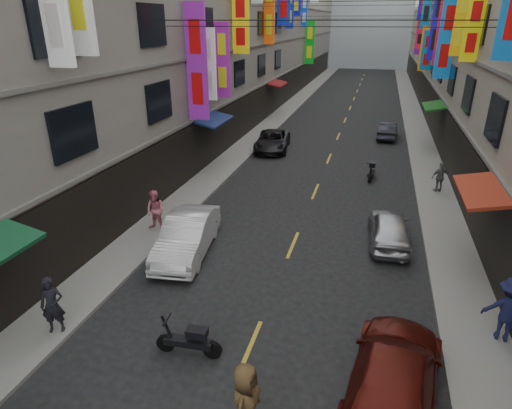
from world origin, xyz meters
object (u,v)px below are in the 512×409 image
Objects in this scene: car_right_far at (388,130)px; scooter_far_right at (372,171)px; pedestrian_lfar at (155,211)px; pedestrian_crossing at (246,404)px; pedestrian_rnear at (508,310)px; car_right_near at (394,376)px; car_left_mid at (187,235)px; car_right_mid at (389,228)px; car_left_far at (272,141)px; scooter_crossing at (190,341)px; pedestrian_rfar at (440,177)px; pedestrian_lnear at (52,305)px.

scooter_far_right is at bearing 88.91° from car_right_far.
pedestrian_crossing is at bearing -40.56° from pedestrian_lfar.
car_right_near is at bearing 55.48° from pedestrian_rnear.
scooter_far_right is 9.57m from car_right_far.
car_right_far is (7.33, 20.08, -0.14)m from car_left_mid.
car_left_mid is 7.91m from car_right_mid.
pedestrian_lfar is at bearing -103.93° from car_left_far.
scooter_crossing is at bearing 82.77° from car_right_far.
car_right_mid is at bearing -11.99° from pedestrian_crossing.
scooter_far_right is 1.17× the size of pedestrian_rfar.
pedestrian_lnear is (-8.99, -25.32, 0.37)m from car_right_far.
pedestrian_crossing is (-2.91, -27.01, 0.35)m from car_right_far.
car_right_near is 11.33m from pedestrian_lfar.
pedestrian_lfar is 14.18m from pedestrian_rfar.
car_left_mid is 8.22m from pedestrian_crossing.
car_right_near is at bearing -22.56° from pedestrian_lfar.
pedestrian_rfar is at bearing 45.14° from pedestrian_lfar.
scooter_crossing is at bearing -44.25° from pedestrian_lfar.
pedestrian_lfar reaches higher than car_right_near.
car_left_mid is 14.69m from car_left_far.
pedestrian_rfar reaches higher than car_right_mid.
pedestrian_rnear is (10.34, -2.19, 0.31)m from car_left_mid.
car_right_near is 14.40m from pedestrian_rfar.
pedestrian_rnear is (12.31, -3.47, 0.08)m from pedestrian_lfar.
pedestrian_rfar is (11.50, 14.36, -0.08)m from pedestrian_lnear.
car_left_mid is at bearing 19.86° from pedestrian_rfar.
pedestrian_rnear reaches higher than scooter_crossing.
car_left_mid is 2.64× the size of pedestrian_lfar.
pedestrian_lfar reaches higher than car_left_mid.
pedestrian_lnear is at bearing 67.25° from scooter_far_right.
car_left_mid is 8.97m from car_right_near.
pedestrian_crossing is at bearing 88.02° from car_right_far.
scooter_far_right is 7.89m from car_left_far.
pedestrian_lnear is at bearing 39.04° from car_right_mid.
car_right_mid is 2.02× the size of pedestrian_rnear.
pedestrian_crossing is at bearing -84.43° from car_left_far.
scooter_crossing is at bearing 30.10° from pedestrian_rnear.
scooter_far_right is 0.96× the size of pedestrian_rnear.
car_right_near is 25.15m from car_right_far.
pedestrian_lnear is (-1.40, -19.93, 0.33)m from car_left_far.
scooter_far_right is at bearing -45.87° from pedestrian_rfar.
car_right_mid reaches higher than scooter_crossing.
pedestrian_lnear is 6.32m from pedestrian_crossing.
pedestrian_lfar is at bearing 67.83° from car_right_far.
car_left_mid is at bearing 46.75° from pedestrian_lnear.
scooter_crossing is 2.95m from pedestrian_crossing.
pedestrian_lnear is at bearing 8.89° from car_right_near.
car_left_far is 9.31m from car_right_far.
pedestrian_crossing is (-2.03, -17.48, 0.52)m from scooter_far_right.
car_right_near reaches higher than car_left_far.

